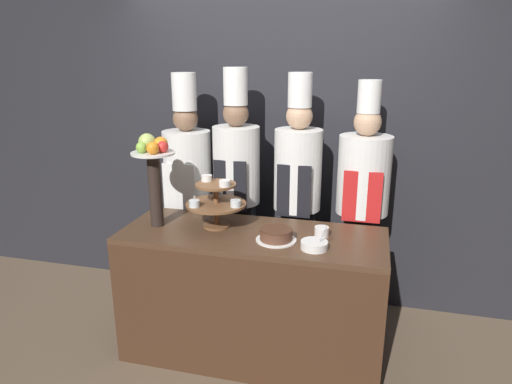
{
  "coord_description": "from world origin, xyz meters",
  "views": [
    {
      "loc": [
        0.71,
        -2.34,
        2.01
      ],
      "look_at": [
        0.0,
        0.43,
        1.15
      ],
      "focal_mm": 32.0,
      "sensor_mm": 36.0,
      "label": 1
    }
  ],
  "objects_px": {
    "tiered_stand": "(216,200)",
    "cup_white": "(322,232)",
    "fruit_pedestal": "(154,167)",
    "chef_center_right": "(297,190)",
    "serving_bowl_near": "(314,245)",
    "cake_round": "(276,235)",
    "chef_right": "(362,199)",
    "chef_center_left": "(237,185)",
    "chef_left": "(188,185)"
  },
  "relations": [
    {
      "from": "cake_round",
      "to": "chef_right",
      "type": "bearing_deg",
      "value": 51.93
    },
    {
      "from": "fruit_pedestal",
      "to": "cup_white",
      "type": "distance_m",
      "value": 1.17
    },
    {
      "from": "tiered_stand",
      "to": "cake_round",
      "type": "xyz_separation_m",
      "value": [
        0.44,
        -0.14,
        -0.15
      ]
    },
    {
      "from": "chef_center_left",
      "to": "fruit_pedestal",
      "type": "bearing_deg",
      "value": -124.81
    },
    {
      "from": "tiered_stand",
      "to": "chef_center_right",
      "type": "bearing_deg",
      "value": 47.06
    },
    {
      "from": "tiered_stand",
      "to": "cup_white",
      "type": "height_order",
      "value": "tiered_stand"
    },
    {
      "from": "fruit_pedestal",
      "to": "chef_center_right",
      "type": "bearing_deg",
      "value": 33.28
    },
    {
      "from": "fruit_pedestal",
      "to": "cake_round",
      "type": "relative_size",
      "value": 2.43
    },
    {
      "from": "serving_bowl_near",
      "to": "chef_right",
      "type": "bearing_deg",
      "value": 70.42
    },
    {
      "from": "fruit_pedestal",
      "to": "chef_left",
      "type": "distance_m",
      "value": 0.64
    },
    {
      "from": "chef_left",
      "to": "chef_right",
      "type": "height_order",
      "value": "chef_left"
    },
    {
      "from": "serving_bowl_near",
      "to": "fruit_pedestal",
      "type": "bearing_deg",
      "value": 172.87
    },
    {
      "from": "cake_round",
      "to": "chef_left",
      "type": "height_order",
      "value": "chef_left"
    },
    {
      "from": "tiered_stand",
      "to": "chef_right",
      "type": "distance_m",
      "value": 1.06
    },
    {
      "from": "tiered_stand",
      "to": "chef_center_right",
      "type": "xyz_separation_m",
      "value": [
        0.46,
        0.5,
        -0.04
      ]
    },
    {
      "from": "cake_round",
      "to": "chef_center_left",
      "type": "distance_m",
      "value": 0.79
    },
    {
      "from": "chef_center_right",
      "to": "chef_center_left",
      "type": "bearing_deg",
      "value": 180.0
    },
    {
      "from": "chef_center_right",
      "to": "chef_right",
      "type": "distance_m",
      "value": 0.48
    },
    {
      "from": "serving_bowl_near",
      "to": "tiered_stand",
      "type": "bearing_deg",
      "value": 163.28
    },
    {
      "from": "chef_center_left",
      "to": "chef_right",
      "type": "height_order",
      "value": "chef_center_left"
    },
    {
      "from": "serving_bowl_near",
      "to": "cake_round",
      "type": "bearing_deg",
      "value": 164.41
    },
    {
      "from": "cup_white",
      "to": "chef_center_left",
      "type": "height_order",
      "value": "chef_center_left"
    },
    {
      "from": "tiered_stand",
      "to": "chef_center_left",
      "type": "relative_size",
      "value": 0.21
    },
    {
      "from": "chef_left",
      "to": "serving_bowl_near",
      "type": "bearing_deg",
      "value": -32.78
    },
    {
      "from": "cake_round",
      "to": "chef_center_left",
      "type": "bearing_deg",
      "value": 125.08
    },
    {
      "from": "tiered_stand",
      "to": "serving_bowl_near",
      "type": "bearing_deg",
      "value": -16.72
    },
    {
      "from": "cup_white",
      "to": "fruit_pedestal",
      "type": "bearing_deg",
      "value": -176.31
    },
    {
      "from": "fruit_pedestal",
      "to": "chef_center_right",
      "type": "relative_size",
      "value": 0.33
    },
    {
      "from": "cake_round",
      "to": "chef_center_right",
      "type": "height_order",
      "value": "chef_center_right"
    },
    {
      "from": "chef_right",
      "to": "cup_white",
      "type": "bearing_deg",
      "value": -114.92
    },
    {
      "from": "tiered_stand",
      "to": "serving_bowl_near",
      "type": "xyz_separation_m",
      "value": [
        0.69,
        -0.21,
        -0.16
      ]
    },
    {
      "from": "chef_left",
      "to": "chef_center_left",
      "type": "relative_size",
      "value": 0.98
    },
    {
      "from": "cup_white",
      "to": "serving_bowl_near",
      "type": "relative_size",
      "value": 0.56
    },
    {
      "from": "chef_left",
      "to": "chef_right",
      "type": "bearing_deg",
      "value": -0.0
    },
    {
      "from": "fruit_pedestal",
      "to": "chef_center_right",
      "type": "distance_m",
      "value": 1.07
    },
    {
      "from": "tiered_stand",
      "to": "chef_right",
      "type": "xyz_separation_m",
      "value": [
        0.94,
        0.5,
        -0.07
      ]
    },
    {
      "from": "fruit_pedestal",
      "to": "cup_white",
      "type": "xyz_separation_m",
      "value": [
        1.11,
        0.07,
        -0.38
      ]
    },
    {
      "from": "fruit_pedestal",
      "to": "chef_center_right",
      "type": "xyz_separation_m",
      "value": [
        0.87,
        0.57,
        -0.26
      ]
    },
    {
      "from": "fruit_pedestal",
      "to": "serving_bowl_near",
      "type": "distance_m",
      "value": 1.16
    },
    {
      "from": "chef_center_left",
      "to": "chef_center_right",
      "type": "distance_m",
      "value": 0.47
    },
    {
      "from": "tiered_stand",
      "to": "chef_left",
      "type": "xyz_separation_m",
      "value": [
        -0.41,
        0.5,
        -0.07
      ]
    },
    {
      "from": "chef_center_right",
      "to": "chef_right",
      "type": "relative_size",
      "value": 1.02
    },
    {
      "from": "chef_center_left",
      "to": "tiered_stand",
      "type": "bearing_deg",
      "value": -89.19
    },
    {
      "from": "tiered_stand",
      "to": "cup_white",
      "type": "xyz_separation_m",
      "value": [
        0.71,
        0.0,
        -0.16
      ]
    },
    {
      "from": "chef_center_left",
      "to": "chef_center_right",
      "type": "height_order",
      "value": "chef_center_left"
    },
    {
      "from": "fruit_pedestal",
      "to": "chef_center_right",
      "type": "height_order",
      "value": "chef_center_right"
    },
    {
      "from": "cake_round",
      "to": "serving_bowl_near",
      "type": "xyz_separation_m",
      "value": [
        0.25,
        -0.07,
        -0.01
      ]
    },
    {
      "from": "chef_center_left",
      "to": "serving_bowl_near",
      "type": "bearing_deg",
      "value": -45.45
    },
    {
      "from": "fruit_pedestal",
      "to": "serving_bowl_near",
      "type": "height_order",
      "value": "fruit_pedestal"
    },
    {
      "from": "cake_round",
      "to": "chef_left",
      "type": "distance_m",
      "value": 1.06
    }
  ]
}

